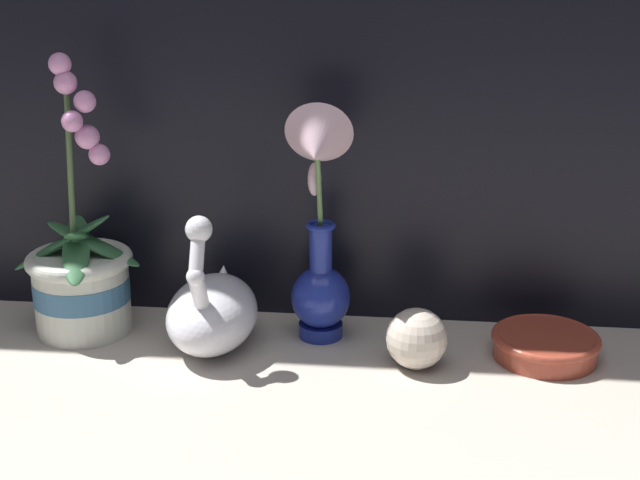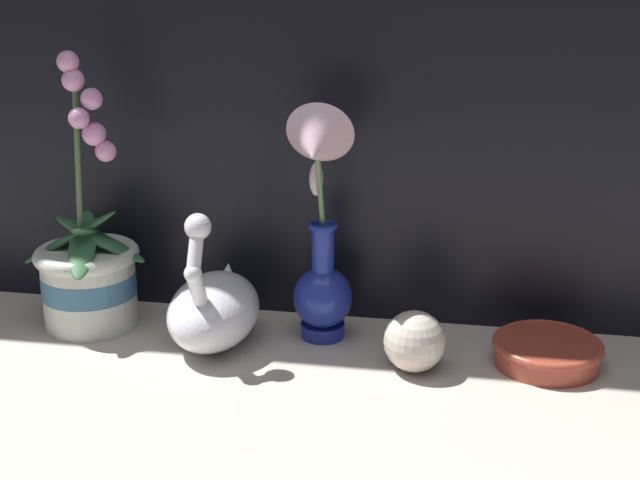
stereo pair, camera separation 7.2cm
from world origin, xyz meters
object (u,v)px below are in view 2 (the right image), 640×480
(blue_vase, at_px, (320,240))
(amber_dish, at_px, (547,350))
(orchid_potted_plant, at_px, (88,270))
(swan_figurine, at_px, (214,306))
(glass_sphere, at_px, (414,341))

(blue_vase, distance_m, amber_dish, 0.33)
(amber_dish, bearing_deg, blue_vase, 176.98)
(orchid_potted_plant, xyz_separation_m, swan_figurine, (0.19, -0.03, -0.03))
(orchid_potted_plant, bearing_deg, swan_figurine, -8.53)
(swan_figurine, xyz_separation_m, glass_sphere, (0.27, -0.03, -0.01))
(orchid_potted_plant, xyz_separation_m, glass_sphere, (0.46, -0.06, -0.04))
(orchid_potted_plant, distance_m, blue_vase, 0.34)
(glass_sphere, bearing_deg, blue_vase, 154.98)
(orchid_potted_plant, distance_m, amber_dish, 0.63)
(blue_vase, relative_size, glass_sphere, 4.19)
(swan_figurine, height_order, blue_vase, blue_vase)
(blue_vase, distance_m, glass_sphere, 0.18)
(blue_vase, bearing_deg, orchid_potted_plant, 179.98)
(swan_figurine, distance_m, blue_vase, 0.17)
(orchid_potted_plant, height_order, swan_figurine, orchid_potted_plant)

